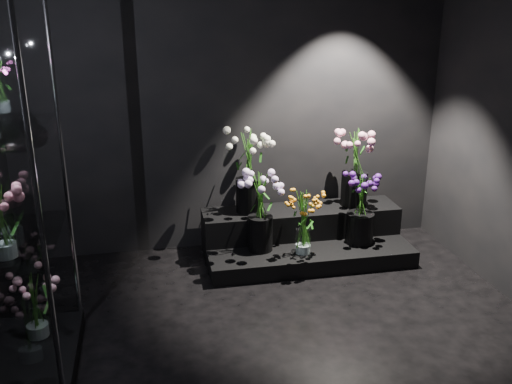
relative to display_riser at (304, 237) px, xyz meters
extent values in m
plane|color=black|center=(-0.60, -1.63, -0.17)|extent=(4.00, 4.00, 0.00)
plane|color=black|center=(-0.60, 0.37, 1.23)|extent=(4.00, 0.00, 4.00)
plane|color=black|center=(-0.60, -3.63, 1.23)|extent=(4.00, 0.00, 4.00)
cube|color=black|center=(0.00, -0.09, -0.09)|extent=(1.86, 0.83, 0.16)
cube|color=black|center=(0.00, 0.11, 0.11)|extent=(1.86, 0.41, 0.26)
cube|color=black|center=(-2.26, -1.36, -0.12)|extent=(0.64, 1.07, 0.11)
cube|color=white|center=(-2.26, -1.36, 0.73)|extent=(0.58, 1.01, 0.01)
cylinder|color=white|center=(-0.10, -0.31, 0.10)|extent=(0.14, 0.14, 0.23)
cylinder|color=black|center=(-0.45, -0.16, 0.14)|extent=(0.22, 0.22, 0.32)
cylinder|color=black|center=(0.48, -0.18, 0.13)|extent=(0.25, 0.25, 0.29)
cylinder|color=black|center=(-0.50, 0.14, 0.40)|extent=(0.25, 0.25, 0.32)
cylinder|color=black|center=(0.52, 0.12, 0.40)|extent=(0.25, 0.25, 0.32)
cylinder|color=white|center=(-2.22, -1.58, 0.86)|extent=(0.13, 0.13, 0.25)
cylinder|color=white|center=(-2.21, -1.14, 0.06)|extent=(0.16, 0.16, 0.25)
camera|label=1|loc=(-1.41, -4.75, 2.16)|focal=40.00mm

